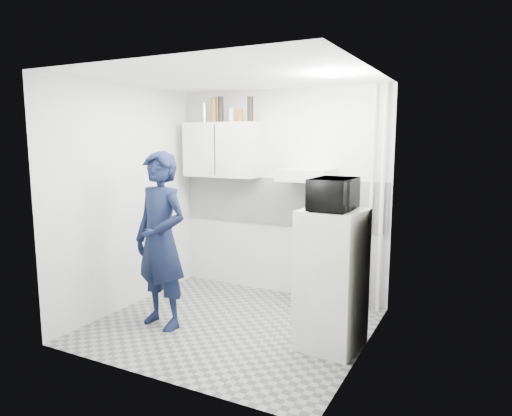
% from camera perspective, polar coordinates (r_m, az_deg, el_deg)
% --- Properties ---
extents(floor, '(2.80, 2.80, 0.00)m').
position_cam_1_polar(floor, '(5.08, -3.09, -14.44)').
color(floor, gray).
rests_on(floor, ground).
extents(ceiling, '(2.80, 2.80, 0.00)m').
position_cam_1_polar(ceiling, '(4.71, -3.35, 16.07)').
color(ceiling, white).
rests_on(ceiling, wall_back).
extents(wall_back, '(2.80, 0.00, 2.80)m').
position_cam_1_polar(wall_back, '(5.83, 3.01, 1.83)').
color(wall_back, silver).
rests_on(wall_back, floor).
extents(wall_left, '(0.00, 2.60, 2.60)m').
position_cam_1_polar(wall_left, '(5.56, -15.77, 1.18)').
color(wall_left, silver).
rests_on(wall_left, floor).
extents(wall_right, '(0.00, 2.60, 2.60)m').
position_cam_1_polar(wall_right, '(4.20, 13.51, -1.04)').
color(wall_right, silver).
rests_on(wall_right, floor).
extents(person, '(0.75, 0.55, 1.86)m').
position_cam_1_polar(person, '(4.90, -11.83, -3.99)').
color(person, black).
rests_on(person, floor).
extents(stove, '(0.53, 0.53, 0.85)m').
position_cam_1_polar(stove, '(5.54, 8.03, -7.86)').
color(stove, silver).
rests_on(stove, floor).
extents(fridge, '(0.61, 0.61, 1.34)m').
position_cam_1_polar(fridge, '(4.43, 9.42, -8.81)').
color(fridge, silver).
rests_on(fridge, floor).
extents(stove_top, '(0.51, 0.51, 0.03)m').
position_cam_1_polar(stove_top, '(5.43, 8.13, -3.39)').
color(stove_top, black).
rests_on(stove_top, stove).
extents(saucepan, '(0.16, 0.16, 0.09)m').
position_cam_1_polar(saucepan, '(5.42, 8.49, -2.78)').
color(saucepan, silver).
rests_on(saucepan, stove_top).
extents(microwave, '(0.53, 0.36, 0.29)m').
position_cam_1_polar(microwave, '(4.26, 9.69, 1.74)').
color(microwave, black).
rests_on(microwave, fridge).
extents(bottle_b, '(0.07, 0.07, 0.25)m').
position_cam_1_polar(bottle_b, '(6.13, -6.51, 11.74)').
color(bottle_b, silver).
rests_on(bottle_b, upper_cabinet).
extents(bottle_c, '(0.08, 0.08, 0.32)m').
position_cam_1_polar(bottle_c, '(6.06, -5.32, 12.13)').
color(bottle_c, brown).
rests_on(bottle_c, upper_cabinet).
extents(bottle_d, '(0.07, 0.07, 0.33)m').
position_cam_1_polar(bottle_d, '(6.00, -4.44, 12.18)').
color(bottle_d, black).
rests_on(bottle_d, upper_cabinet).
extents(canister_a, '(0.07, 0.07, 0.17)m').
position_cam_1_polar(canister_a, '(5.91, -3.10, 11.49)').
color(canister_a, '#B2B7BC').
rests_on(canister_a, upper_cabinet).
extents(canister_b, '(0.08, 0.08, 0.16)m').
position_cam_1_polar(canister_b, '(5.85, -2.06, 11.48)').
color(canister_b, brown).
rests_on(canister_b, upper_cabinet).
extents(bottle_e, '(0.08, 0.08, 0.31)m').
position_cam_1_polar(bottle_e, '(5.79, -0.72, 12.25)').
color(bottle_e, black).
rests_on(bottle_e, upper_cabinet).
extents(upper_cabinet, '(1.00, 0.35, 0.70)m').
position_cam_1_polar(upper_cabinet, '(5.98, -4.26, 7.27)').
color(upper_cabinet, silver).
rests_on(upper_cabinet, wall_back).
extents(range_hood, '(0.60, 0.50, 0.14)m').
position_cam_1_polar(range_hood, '(5.40, 6.31, 4.13)').
color(range_hood, silver).
rests_on(range_hood, wall_back).
extents(backsplash, '(2.74, 0.03, 0.60)m').
position_cam_1_polar(backsplash, '(5.83, 2.94, 0.83)').
color(backsplash, white).
rests_on(backsplash, wall_back).
extents(pipe_a, '(0.05, 0.05, 2.60)m').
position_cam_1_polar(pipe_a, '(5.35, 15.45, 0.92)').
color(pipe_a, silver).
rests_on(pipe_a, floor).
extents(pipe_b, '(0.04, 0.04, 2.60)m').
position_cam_1_polar(pipe_b, '(5.38, 14.20, 1.01)').
color(pipe_b, silver).
rests_on(pipe_b, floor).
extents(ceiling_spot_fixture, '(0.10, 0.10, 0.02)m').
position_cam_1_polar(ceiling_spot_fixture, '(4.48, 9.57, 15.97)').
color(ceiling_spot_fixture, white).
rests_on(ceiling_spot_fixture, ceiling).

